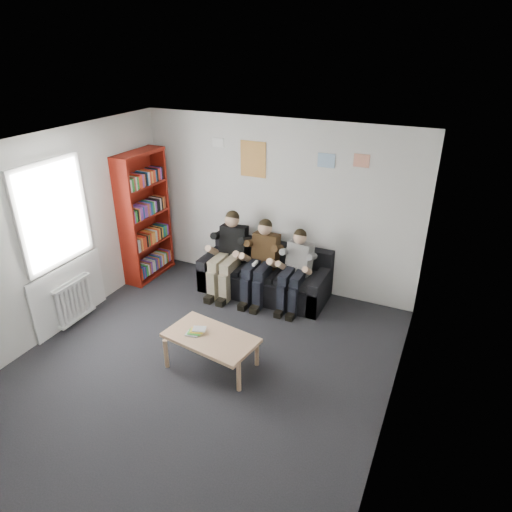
% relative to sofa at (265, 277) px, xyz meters
% --- Properties ---
extents(room_shell, '(5.00, 5.00, 5.00)m').
position_rel_sofa_xyz_m(room_shell, '(0.02, -2.12, 1.07)').
color(room_shell, black).
rests_on(room_shell, ground).
extents(sofa, '(2.01, 0.82, 0.78)m').
position_rel_sofa_xyz_m(sofa, '(0.00, 0.00, 0.00)').
color(sofa, black).
rests_on(sofa, ground).
extents(bookshelf, '(0.32, 0.96, 2.14)m').
position_rel_sofa_xyz_m(bookshelf, '(-2.04, -0.27, 0.79)').
color(bookshelf, maroon).
rests_on(bookshelf, ground).
extents(coffee_table, '(1.12, 0.62, 0.45)m').
position_rel_sofa_xyz_m(coffee_table, '(0.13, -1.96, 0.11)').
color(coffee_table, tan).
rests_on(coffee_table, ground).
extents(game_cases, '(0.21, 0.20, 0.05)m').
position_rel_sofa_xyz_m(game_cases, '(-0.07, -1.98, 0.19)').
color(game_cases, silver).
rests_on(game_cases, coffee_table).
extents(person_left, '(0.42, 0.90, 1.31)m').
position_rel_sofa_xyz_m(person_left, '(-0.56, -0.19, 0.36)').
color(person_left, black).
rests_on(person_left, sofa).
extents(person_middle, '(0.40, 0.85, 1.27)m').
position_rel_sofa_xyz_m(person_middle, '(-0.00, -0.19, 0.35)').
color(person_middle, '#4A3118').
rests_on(person_middle, sofa).
extents(person_right, '(0.37, 0.78, 1.21)m').
position_rel_sofa_xyz_m(person_right, '(0.56, -0.19, 0.32)').
color(person_right, silver).
rests_on(person_right, sofa).
extents(radiator, '(0.10, 0.64, 0.60)m').
position_rel_sofa_xyz_m(radiator, '(-2.13, -1.92, 0.07)').
color(radiator, white).
rests_on(radiator, ground).
extents(window, '(0.05, 1.30, 2.36)m').
position_rel_sofa_xyz_m(window, '(-2.21, -1.92, 0.75)').
color(window, white).
rests_on(window, room_shell).
extents(poster_large, '(0.42, 0.01, 0.55)m').
position_rel_sofa_xyz_m(poster_large, '(-0.38, 0.37, 1.77)').
color(poster_large, gold).
rests_on(poster_large, room_shell).
extents(poster_blue, '(0.25, 0.01, 0.20)m').
position_rel_sofa_xyz_m(poster_blue, '(0.77, 0.37, 1.87)').
color(poster_blue, '#3B90CA').
rests_on(poster_blue, room_shell).
extents(poster_pink, '(0.22, 0.01, 0.18)m').
position_rel_sofa_xyz_m(poster_pink, '(1.27, 0.37, 1.92)').
color(poster_pink, '#D944A0').
rests_on(poster_pink, room_shell).
extents(poster_sign, '(0.20, 0.01, 0.14)m').
position_rel_sofa_xyz_m(poster_sign, '(-0.98, 0.37, 1.97)').
color(poster_sign, white).
rests_on(poster_sign, room_shell).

